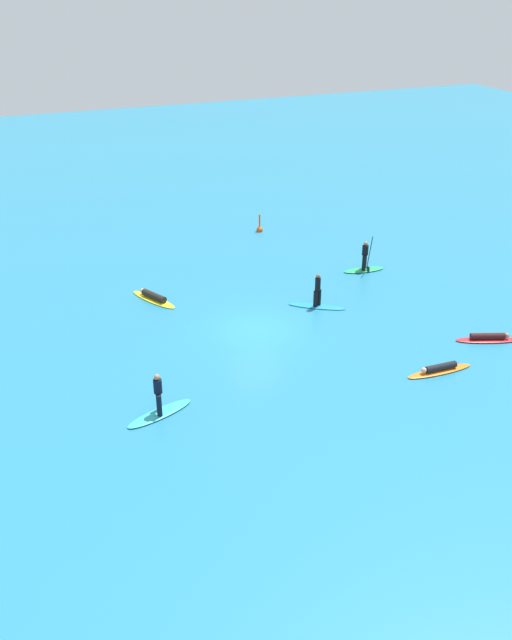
{
  "coord_description": "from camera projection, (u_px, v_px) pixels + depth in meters",
  "views": [
    {
      "loc": [
        -11.07,
        -26.69,
        15.26
      ],
      "look_at": [
        0.0,
        0.0,
        0.5
      ],
      "focal_mm": 38.68,
      "sensor_mm": 36.0,
      "label": 1
    }
  ],
  "objects": [
    {
      "name": "surfer_on_blue_board",
      "position": [
        317.0,
        299.0,
        34.63
      ],
      "size": [
        2.73,
        2.12,
        1.81
      ],
      "rotation": [
        0.0,
        0.0,
        5.68
      ],
      "color": "#1E8CD1",
      "rests_on": "ground_plane"
    },
    {
      "name": "surfer_on_yellow_board",
      "position": [
        154.0,
        297.0,
        35.48
      ],
      "size": [
        1.99,
        3.12,
        0.43
      ],
      "rotation": [
        0.0,
        0.0,
        2.02
      ],
      "color": "yellow",
      "rests_on": "ground_plane"
    },
    {
      "name": "surfer_on_orange_board",
      "position": [
        439.0,
        369.0,
        29.15
      ],
      "size": [
        3.1,
        0.67,
        0.39
      ],
      "rotation": [
        0.0,
        0.0,
        3.11
      ],
      "color": "orange",
      "rests_on": "ground_plane"
    },
    {
      "name": "surfer_on_red_board",
      "position": [
        488.0,
        338.0,
        31.61
      ],
      "size": [
        3.02,
        1.66,
        0.39
      ],
      "rotation": [
        0.0,
        0.0,
        5.92
      ],
      "color": "red",
      "rests_on": "ground_plane"
    },
    {
      "name": "ground_plane",
      "position": [
        256.0,
        329.0,
        32.67
      ],
      "size": [
        120.0,
        120.0,
        0.0
      ],
      "primitive_type": "plane",
      "color": "teal",
      "rests_on": "ground"
    },
    {
      "name": "surfer_on_green_board",
      "position": [
        364.0,
        263.0,
        38.83
      ],
      "size": [
        2.47,
        1.04,
        2.21
      ],
      "rotation": [
        0.0,
        0.0,
        6.17
      ],
      "color": "#23B266",
      "rests_on": "ground_plane"
    },
    {
      "name": "surfer_on_teal_board",
      "position": [
        159.0,
        405.0,
        26.24
      ],
      "size": [
        2.94,
        1.58,
        1.8
      ],
      "rotation": [
        0.0,
        0.0,
        0.33
      ],
      "color": "#33C6CC",
      "rests_on": "ground_plane"
    },
    {
      "name": "marker_buoy",
      "position": [
        260.0,
        229.0,
        44.79
      ],
      "size": [
        0.42,
        0.42,
        1.25
      ],
      "color": "#E55119",
      "rests_on": "ground_plane"
    }
  ]
}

